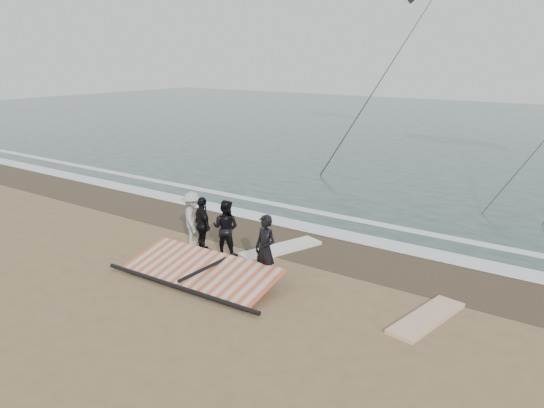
% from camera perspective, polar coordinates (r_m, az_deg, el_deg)
% --- Properties ---
extents(ground, '(120.00, 120.00, 0.00)m').
position_cam_1_polar(ground, '(12.82, -6.78, -10.12)').
color(ground, '#8C704C').
rests_on(ground, ground).
extents(sea, '(120.00, 54.00, 0.02)m').
position_cam_1_polar(sea, '(42.54, 24.88, 6.81)').
color(sea, '#233838').
rests_on(sea, ground).
extents(wet_sand, '(120.00, 2.80, 0.01)m').
position_cam_1_polar(wet_sand, '(16.14, 4.05, -4.45)').
color(wet_sand, '#4C3D2B').
rests_on(wet_sand, ground).
extents(foam_near, '(120.00, 0.90, 0.01)m').
position_cam_1_polar(foam_near, '(17.27, 6.50, -3.07)').
color(foam_near, white).
rests_on(foam_near, sea).
extents(foam_far, '(120.00, 0.45, 0.01)m').
position_cam_1_polar(foam_far, '(18.71, 9.06, -1.68)').
color(foam_far, white).
rests_on(foam_far, sea).
extents(man_main, '(0.71, 0.53, 1.76)m').
position_cam_1_polar(man_main, '(13.32, -0.72, -4.86)').
color(man_main, black).
rests_on(man_main, ground).
extents(board_white, '(1.00, 2.39, 0.09)m').
position_cam_1_polar(board_white, '(12.28, 16.32, -11.68)').
color(board_white, silver).
rests_on(board_white, ground).
extents(board_cream, '(1.48, 2.69, 0.11)m').
position_cam_1_polar(board_cream, '(15.68, 0.95, -4.84)').
color(board_cream, white).
rests_on(board_cream, ground).
extents(trio_cluster, '(2.46, 1.28, 1.66)m').
position_cam_1_polar(trio_cluster, '(15.62, -7.17, -2.05)').
color(trio_cluster, black).
rests_on(trio_cluster, ground).
extents(sail_rig, '(4.90, 2.12, 0.52)m').
position_cam_1_polar(sail_rig, '(13.88, -7.55, -7.17)').
color(sail_rig, black).
rests_on(sail_rig, ground).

